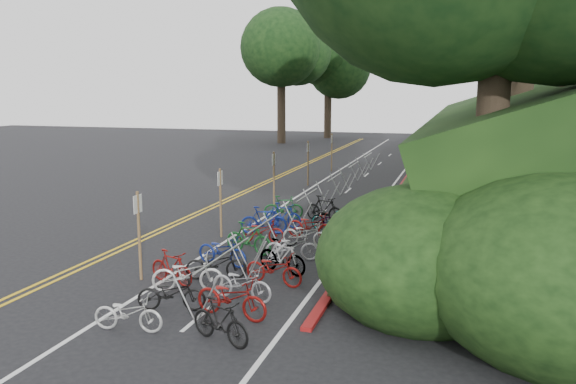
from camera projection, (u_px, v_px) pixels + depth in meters
name	position (u px, v px, depth m)	size (l,w,h in m)	color
ground	(130.00, 278.00, 15.79)	(120.00, 120.00, 0.00)	black
road_markings	(268.00, 209.00, 25.11)	(7.47, 80.00, 0.01)	gold
red_curb	(388.00, 207.00, 25.42)	(0.25, 28.00, 0.10)	maroon
embankment	(545.00, 142.00, 29.49)	(14.30, 48.14, 9.11)	black
bike_rack_front	(224.00, 266.00, 13.96)	(1.16, 3.36, 1.21)	#999A9C
bike_racks_rest	(334.00, 183.00, 27.00)	(1.14, 23.00, 1.17)	#999A9C
signpost_near	(139.00, 230.00, 15.43)	(0.08, 0.40, 2.51)	brown
signposts_rest	(293.00, 167.00, 28.54)	(0.08, 18.40, 2.50)	brown
bike_front	(171.00, 267.00, 15.25)	(1.57, 0.44, 0.94)	maroon
bike_valet	(262.00, 247.00, 17.25)	(3.40, 13.27, 1.07)	beige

